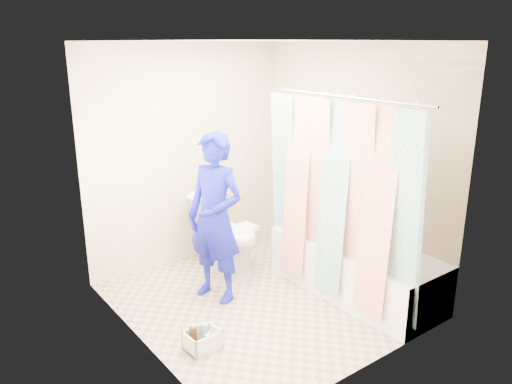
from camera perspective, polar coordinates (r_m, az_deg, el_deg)
floor at (r=4.93m, az=0.47°, el=-12.27°), size 2.60×2.60×0.00m
ceiling at (r=4.31m, az=0.55°, el=16.89°), size 2.40×2.60×0.02m
wall_back at (r=5.53m, az=-7.74°, el=4.16°), size 2.40×0.02×2.40m
wall_front at (r=3.58m, az=13.32°, el=-3.14°), size 2.40×0.02×2.40m
wall_left at (r=3.89m, az=-13.67°, el=-1.55°), size 0.02×2.60×2.40m
wall_right at (r=5.27m, az=10.94°, el=3.38°), size 0.02×2.60×2.40m
bathtub at (r=5.05m, az=11.24°, el=-8.43°), size 0.70×1.75×0.50m
curtain_rod at (r=4.36m, az=9.55°, el=10.74°), size 0.02×1.90×0.02m
shower_curtain at (r=4.55m, az=8.99°, el=-0.97°), size 0.06×1.75×1.80m
toilet at (r=5.38m, az=-3.32°, el=-4.80°), size 0.55×0.86×0.83m
tank_lid at (r=5.26m, az=-2.40°, el=-4.46°), size 0.53×0.27×0.04m
tank_internals at (r=5.39m, az=-5.29°, el=-0.29°), size 0.20×0.07×0.27m
plumber at (r=4.68m, az=-4.69°, el=-2.98°), size 0.57×0.69×1.63m
cleaning_caddy at (r=4.23m, az=-6.05°, el=-16.50°), size 0.28×0.23×0.20m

